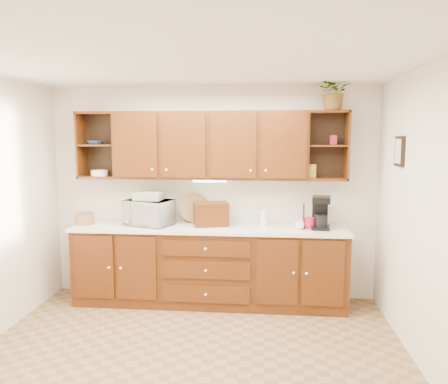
% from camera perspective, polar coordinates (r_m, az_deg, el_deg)
% --- Properties ---
extents(floor, '(4.00, 4.00, 0.00)m').
position_cam_1_polar(floor, '(4.15, -4.65, -21.47)').
color(floor, olive).
rests_on(floor, ground).
extents(ceiling, '(4.00, 4.00, 0.00)m').
position_cam_1_polar(ceiling, '(3.69, -5.08, 16.67)').
color(ceiling, white).
rests_on(ceiling, back_wall).
extents(back_wall, '(4.00, 0.00, 4.00)m').
position_cam_1_polar(back_wall, '(5.42, -1.57, -0.12)').
color(back_wall, beige).
rests_on(back_wall, floor).
extents(right_wall, '(0.00, 3.50, 3.50)m').
position_cam_1_polar(right_wall, '(3.89, 25.60, -3.74)').
color(right_wall, beige).
rests_on(right_wall, floor).
extents(base_cabinets, '(3.20, 0.60, 0.90)m').
position_cam_1_polar(base_cabinets, '(5.31, -1.94, -9.68)').
color(base_cabinets, '#381906').
rests_on(base_cabinets, floor).
extents(countertop, '(3.24, 0.64, 0.04)m').
position_cam_1_polar(countertop, '(5.18, -1.97, -4.73)').
color(countertop, white).
rests_on(countertop, base_cabinets).
extents(upper_cabinets, '(3.20, 0.33, 0.80)m').
position_cam_1_polar(upper_cabinets, '(5.21, -1.70, 6.13)').
color(upper_cabinets, '#381906').
rests_on(upper_cabinets, back_wall).
extents(undercabinet_light, '(0.40, 0.05, 0.02)m').
position_cam_1_polar(undercabinet_light, '(5.19, -1.86, 1.44)').
color(undercabinet_light, white).
rests_on(undercabinet_light, upper_cabinets).
extents(framed_picture, '(0.03, 0.24, 0.30)m').
position_cam_1_polar(framed_picture, '(4.68, 21.95, 4.96)').
color(framed_picture, black).
rests_on(framed_picture, right_wall).
extents(wicker_basket, '(0.24, 0.24, 0.13)m').
position_cam_1_polar(wicker_basket, '(5.56, -17.76, -3.34)').
color(wicker_basket, olive).
rests_on(wicker_basket, countertop).
extents(microwave, '(0.64, 0.53, 0.30)m').
position_cam_1_polar(microwave, '(5.32, -9.79, -2.64)').
color(microwave, beige).
rests_on(microwave, countertop).
extents(towel_stack, '(0.33, 0.25, 0.10)m').
position_cam_1_polar(towel_stack, '(5.29, -9.84, -0.51)').
color(towel_stack, '#D9CD66').
rests_on(towel_stack, microwave).
extents(wine_bottle, '(0.08, 0.08, 0.32)m').
position_cam_1_polar(wine_bottle, '(5.30, -8.41, -2.56)').
color(wine_bottle, black).
rests_on(wine_bottle, countertop).
extents(woven_tray, '(0.38, 0.20, 0.37)m').
position_cam_1_polar(woven_tray, '(5.43, -3.91, -3.86)').
color(woven_tray, olive).
rests_on(woven_tray, countertop).
extents(bread_box, '(0.45, 0.34, 0.28)m').
position_cam_1_polar(bread_box, '(5.19, -1.70, -2.90)').
color(bread_box, '#381906').
rests_on(bread_box, countertop).
extents(mug_tree, '(0.25, 0.26, 0.29)m').
position_cam_1_polar(mug_tree, '(5.15, 10.33, -4.17)').
color(mug_tree, '#381906').
rests_on(mug_tree, countertop).
extents(canister_red, '(0.12, 0.12, 0.13)m').
position_cam_1_polar(canister_red, '(5.13, 11.13, -4.01)').
color(canister_red, maroon).
rests_on(canister_red, countertop).
extents(canister_white, '(0.10, 0.10, 0.20)m').
position_cam_1_polar(canister_white, '(5.21, 5.25, -3.36)').
color(canister_white, white).
rests_on(canister_white, countertop).
extents(canister_yellow, '(0.11, 0.11, 0.10)m').
position_cam_1_polar(canister_yellow, '(5.11, 12.58, -4.27)').
color(canister_yellow, gold).
rests_on(canister_yellow, countertop).
extents(coffee_maker, '(0.24, 0.29, 0.38)m').
position_cam_1_polar(coffee_maker, '(5.15, 12.54, -2.70)').
color(coffee_maker, black).
rests_on(coffee_maker, countertop).
extents(bowl_stack, '(0.20, 0.20, 0.04)m').
position_cam_1_polar(bowl_stack, '(5.56, -16.48, 6.21)').
color(bowl_stack, '#294696').
rests_on(bowl_stack, upper_cabinets).
extents(plate_stack, '(0.27, 0.27, 0.07)m').
position_cam_1_polar(plate_stack, '(5.54, -15.97, 2.42)').
color(plate_stack, white).
rests_on(plate_stack, upper_cabinets).
extents(pantry_box_yellow, '(0.09, 0.07, 0.15)m').
position_cam_1_polar(pantry_box_yellow, '(5.20, 11.45, 2.72)').
color(pantry_box_yellow, gold).
rests_on(pantry_box_yellow, upper_cabinets).
extents(pantry_box_red, '(0.08, 0.07, 0.11)m').
position_cam_1_polar(pantry_box_red, '(5.22, 14.07, 6.60)').
color(pantry_box_red, maroon).
rests_on(pantry_box_red, upper_cabinets).
extents(potted_plant, '(0.40, 0.35, 0.42)m').
position_cam_1_polar(potted_plant, '(5.20, 14.24, 12.62)').
color(potted_plant, '#999999').
rests_on(potted_plant, upper_cabinets).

